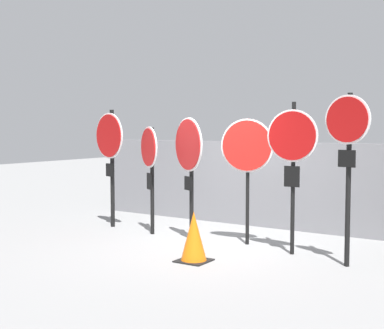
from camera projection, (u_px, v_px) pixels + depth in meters
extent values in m
plane|color=gray|center=(208.00, 244.00, 9.35)|extent=(40.00, 40.00, 0.00)
cube|color=slate|center=(259.00, 184.00, 10.94)|extent=(7.75, 0.12, 1.74)
cylinder|color=black|center=(112.00, 169.00, 10.88)|extent=(0.08, 0.08, 2.39)
cylinder|color=white|center=(109.00, 136.00, 10.79)|extent=(0.90, 0.25, 0.92)
cylinder|color=#AD0F0F|center=(108.00, 136.00, 10.78)|extent=(0.84, 0.24, 0.86)
cube|color=black|center=(110.00, 170.00, 10.84)|extent=(0.24, 0.08, 0.26)
cylinder|color=black|center=(152.00, 181.00, 10.13)|extent=(0.07, 0.07, 2.03)
cylinder|color=white|center=(149.00, 147.00, 10.06)|extent=(0.68, 0.42, 0.78)
cylinder|color=red|center=(148.00, 147.00, 10.06)|extent=(0.62, 0.39, 0.72)
cube|color=black|center=(149.00, 181.00, 10.11)|extent=(0.19, 0.13, 0.31)
cylinder|color=black|center=(192.00, 185.00, 9.50)|extent=(0.07, 0.07, 2.03)
cylinder|color=white|center=(188.00, 145.00, 9.42)|extent=(0.85, 0.47, 0.95)
cylinder|color=red|center=(188.00, 145.00, 9.41)|extent=(0.80, 0.44, 0.89)
cube|color=black|center=(188.00, 183.00, 9.46)|extent=(0.25, 0.15, 0.25)
cylinder|color=black|center=(248.00, 187.00, 9.24)|extent=(0.06, 0.06, 2.01)
cylinder|color=white|center=(247.00, 146.00, 9.14)|extent=(0.91, 0.22, 0.92)
cylinder|color=red|center=(247.00, 146.00, 9.12)|extent=(0.85, 0.21, 0.86)
cylinder|color=black|center=(293.00, 179.00, 8.50)|extent=(0.07, 0.07, 2.44)
cylinder|color=white|center=(292.00, 136.00, 8.40)|extent=(0.83, 0.07, 0.83)
cylinder|color=#AD0F0F|center=(292.00, 136.00, 8.39)|extent=(0.77, 0.07, 0.77)
cube|color=black|center=(292.00, 176.00, 8.45)|extent=(0.25, 0.04, 0.33)
cylinder|color=black|center=(348.00, 180.00, 7.75)|extent=(0.07, 0.07, 2.53)
cylinder|color=white|center=(348.00, 120.00, 7.64)|extent=(0.70, 0.17, 0.71)
cylinder|color=#AD0F0F|center=(347.00, 120.00, 7.63)|extent=(0.64, 0.16, 0.65)
cube|color=black|center=(347.00, 159.00, 7.68)|extent=(0.27, 0.08, 0.25)
cube|color=black|center=(194.00, 261.00, 8.12)|extent=(0.47, 0.47, 0.02)
cone|color=orange|center=(194.00, 236.00, 8.10)|extent=(0.39, 0.39, 0.74)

